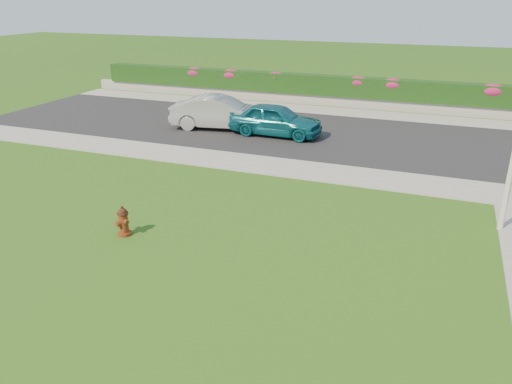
% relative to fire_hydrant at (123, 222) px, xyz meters
% --- Properties ---
extents(ground, '(120.00, 120.00, 0.00)m').
position_rel_fire_hydrant_xyz_m(ground, '(3.54, -2.13, -0.40)').
color(ground, black).
rests_on(ground, ground).
extents(street_far, '(26.00, 8.00, 0.04)m').
position_rel_fire_hydrant_xyz_m(street_far, '(-1.46, 11.87, -0.38)').
color(street_far, black).
rests_on(street_far, ground).
extents(sidewalk_far, '(24.00, 2.00, 0.04)m').
position_rel_fire_hydrant_xyz_m(sidewalk_far, '(-2.46, 6.87, -0.38)').
color(sidewalk_far, gray).
rests_on(sidewalk_far, ground).
extents(sidewalk_beyond, '(34.00, 2.00, 0.04)m').
position_rel_fire_hydrant_xyz_m(sidewalk_beyond, '(2.54, 16.87, -0.38)').
color(sidewalk_beyond, gray).
rests_on(sidewalk_beyond, ground).
extents(retaining_wall, '(34.00, 0.40, 0.60)m').
position_rel_fire_hydrant_xyz_m(retaining_wall, '(2.54, 18.37, -0.10)').
color(retaining_wall, gray).
rests_on(retaining_wall, ground).
extents(hedge, '(32.00, 0.90, 1.10)m').
position_rel_fire_hydrant_xyz_m(hedge, '(2.54, 18.47, 0.75)').
color(hedge, black).
rests_on(hedge, retaining_wall).
extents(fire_hydrant, '(0.43, 0.42, 0.85)m').
position_rel_fire_hydrant_xyz_m(fire_hydrant, '(0.00, 0.00, 0.00)').
color(fire_hydrant, '#54140D').
rests_on(fire_hydrant, ground).
extents(sedan_teal, '(4.29, 1.81, 1.45)m').
position_rel_fire_hydrant_xyz_m(sedan_teal, '(0.58, 11.01, 0.36)').
color(sedan_teal, '#0D5463').
rests_on(sedan_teal, street_far).
extents(sedan_silver, '(4.91, 2.49, 1.54)m').
position_rel_fire_hydrant_xyz_m(sedan_silver, '(-2.28, 11.21, 0.41)').
color(sedan_silver, '#9B9EA2').
rests_on(sedan_silver, street_far).
extents(flower_clump_a, '(1.30, 0.83, 0.65)m').
position_rel_fire_hydrant_xyz_m(flower_clump_a, '(-7.33, 18.37, 1.04)').
color(flower_clump_a, '#B51F5A').
rests_on(flower_clump_a, hedge).
extents(flower_clump_b, '(1.29, 0.83, 0.65)m').
position_rel_fire_hydrant_xyz_m(flower_clump_b, '(-4.84, 18.37, 1.04)').
color(flower_clump_b, '#B51F5A').
rests_on(flower_clump_b, hedge).
extents(flower_clump_c, '(1.10, 0.71, 0.55)m').
position_rel_fire_hydrant_xyz_m(flower_clump_c, '(-1.94, 18.37, 1.08)').
color(flower_clump_c, '#B51F5A').
rests_on(flower_clump_c, hedge).
extents(flower_clump_d, '(1.23, 0.79, 0.61)m').
position_rel_fire_hydrant_xyz_m(flower_clump_d, '(2.94, 18.37, 1.06)').
color(flower_clump_d, '#B51F5A').
rests_on(flower_clump_d, hedge).
extents(flower_clump_e, '(1.30, 0.83, 0.65)m').
position_rel_fire_hydrant_xyz_m(flower_clump_e, '(4.86, 18.37, 1.04)').
color(flower_clump_e, '#B51F5A').
rests_on(flower_clump_e, hedge).
extents(flower_clump_f, '(1.38, 0.89, 0.69)m').
position_rel_fire_hydrant_xyz_m(flower_clump_f, '(9.87, 18.37, 1.03)').
color(flower_clump_f, '#B51F5A').
rests_on(flower_clump_f, hedge).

